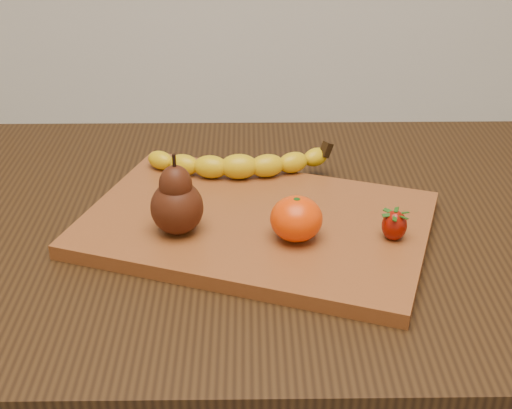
{
  "coord_description": "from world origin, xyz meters",
  "views": [
    {
      "loc": [
        -0.02,
        -0.86,
        1.26
      ],
      "look_at": [
        -0.01,
        -0.03,
        0.8
      ],
      "focal_mm": 50.0,
      "sensor_mm": 36.0,
      "label": 1
    }
  ],
  "objects_px": {
    "cutting_board": "(256,224)",
    "pear": "(176,194)",
    "mandarin": "(296,219)",
    "table": "(265,276)"
  },
  "relations": [
    {
      "from": "cutting_board",
      "to": "table",
      "type": "bearing_deg",
      "value": 86.45
    },
    {
      "from": "cutting_board",
      "to": "pear",
      "type": "distance_m",
      "value": 0.12
    },
    {
      "from": "table",
      "to": "cutting_board",
      "type": "relative_size",
      "value": 2.22
    },
    {
      "from": "table",
      "to": "pear",
      "type": "xyz_separation_m",
      "value": [
        -0.12,
        -0.06,
        0.17
      ]
    },
    {
      "from": "mandarin",
      "to": "table",
      "type": "bearing_deg",
      "value": 112.91
    },
    {
      "from": "cutting_board",
      "to": "mandarin",
      "type": "xyz_separation_m",
      "value": [
        0.05,
        -0.05,
        0.04
      ]
    },
    {
      "from": "cutting_board",
      "to": "pear",
      "type": "relative_size",
      "value": 4.23
    },
    {
      "from": "pear",
      "to": "mandarin",
      "type": "height_order",
      "value": "pear"
    },
    {
      "from": "pear",
      "to": "mandarin",
      "type": "bearing_deg",
      "value": -7.88
    },
    {
      "from": "cutting_board",
      "to": "pear",
      "type": "height_order",
      "value": "pear"
    }
  ]
}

